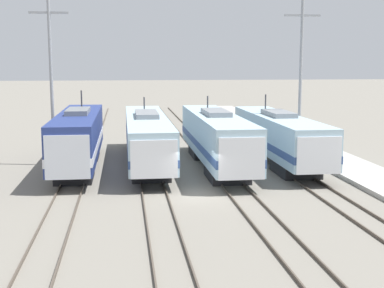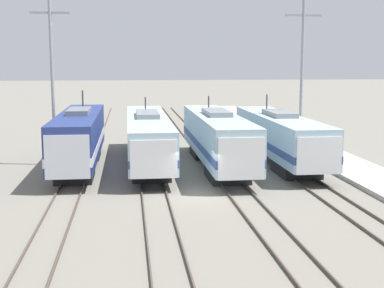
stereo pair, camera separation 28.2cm
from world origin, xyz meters
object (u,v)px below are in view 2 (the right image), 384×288
(catenary_tower_right, at_px, (302,73))
(locomotive_center_right, at_px, (218,139))
(locomotive_center_left, at_px, (148,138))
(locomotive_far_right, at_px, (281,137))
(locomotive_far_left, at_px, (79,139))
(catenary_tower_left, at_px, (52,74))

(catenary_tower_right, bearing_deg, locomotive_center_right, -158.65)
(locomotive_center_left, relative_size, catenary_tower_right, 1.53)
(locomotive_far_right, bearing_deg, catenary_tower_right, 41.96)
(locomotive_far_left, bearing_deg, locomotive_far_right, -0.00)
(locomotive_center_right, xyz_separation_m, locomotive_far_right, (5.02, 0.89, -0.10))
(catenary_tower_right, bearing_deg, locomotive_far_left, -173.72)
(catenary_tower_right, bearing_deg, catenary_tower_left, 180.00)
(locomotive_center_left, relative_size, locomotive_center_right, 1.10)
(catenary_tower_left, relative_size, catenary_tower_right, 1.00)
(locomotive_center_left, bearing_deg, locomotive_center_right, -21.65)
(locomotive_center_left, bearing_deg, locomotive_far_right, -6.25)
(locomotive_far_left, xyz_separation_m, catenary_tower_left, (-1.99, 1.89, 4.61))
(locomotive_far_left, xyz_separation_m, locomotive_center_left, (5.02, 1.10, -0.18))
(locomotive_far_right, xyz_separation_m, catenary_tower_left, (-17.05, 1.89, 4.77))
(locomotive_center_left, bearing_deg, locomotive_far_left, -167.65)
(locomotive_center_right, distance_m, locomotive_far_right, 5.10)
(locomotive_center_left, relative_size, locomotive_far_right, 1.12)
(locomotive_center_left, distance_m, locomotive_center_right, 5.40)
(locomotive_center_right, bearing_deg, locomotive_far_left, 174.91)
(locomotive_center_left, relative_size, catenary_tower_left, 1.53)
(locomotive_center_left, height_order, catenary_tower_left, catenary_tower_left)
(locomotive_far_left, distance_m, locomotive_center_left, 5.14)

